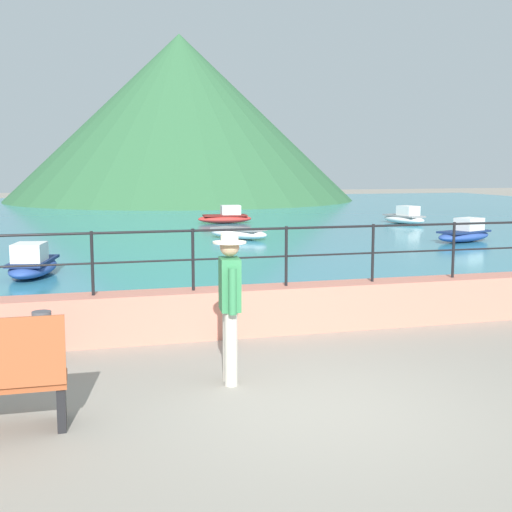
{
  "coord_description": "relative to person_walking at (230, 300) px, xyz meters",
  "views": [
    {
      "loc": [
        -2.43,
        -6.38,
        2.5
      ],
      "look_at": [
        0.38,
        3.7,
        1.1
      ],
      "focal_mm": 47.64,
      "sensor_mm": 36.0,
      "label": 1
    }
  ],
  "objects": [
    {
      "name": "boat_2",
      "position": [
        4.75,
        20.75,
        -0.65
      ],
      "size": [
        2.36,
        1.06,
        0.76
      ],
      "color": "red",
      "rests_on": "lake_water"
    },
    {
      "name": "bollard",
      "position": [
        -2.11,
        1.4,
        -0.64
      ],
      "size": [
        0.24,
        0.24,
        0.67
      ],
      "primitive_type": "cylinder",
      "color": "#4C4C51",
      "rests_on": "ground"
    },
    {
      "name": "boat_3",
      "position": [
        3.74,
        14.52,
        -0.72
      ],
      "size": [
        2.08,
        2.39,
        0.36
      ],
      "color": "white",
      "rests_on": "lake_water"
    },
    {
      "name": "ground_plane",
      "position": [
        0.68,
        -1.01,
        -0.98
      ],
      "size": [
        120.0,
        120.0,
        0.0
      ],
      "primitive_type": "plane",
      "color": "gray"
    },
    {
      "name": "boat_4",
      "position": [
        -2.54,
        8.28,
        -0.65
      ],
      "size": [
        1.35,
        2.44,
        0.76
      ],
      "color": "#2D4C9E",
      "rests_on": "lake_water"
    },
    {
      "name": "boat_0",
      "position": [
        11.98,
        18.5,
        -0.65
      ],
      "size": [
        1.42,
        2.45,
        0.76
      ],
      "color": "white",
      "rests_on": "lake_water"
    },
    {
      "name": "hill_main",
      "position": [
        6.2,
        41.28,
        4.84
      ],
      "size": [
        24.59,
        24.59,
        11.64
      ],
      "primitive_type": "cone",
      "color": "#33663D",
      "rests_on": "ground"
    },
    {
      "name": "railing",
      "position": [
        0.68,
        2.19,
        0.33
      ],
      "size": [
        18.44,
        0.04,
        0.9
      ],
      "color": "black",
      "rests_on": "promenade_wall"
    },
    {
      "name": "lake_water",
      "position": [
        0.68,
        24.83,
        -0.95
      ],
      "size": [
        64.0,
        44.32,
        0.06
      ],
      "primitive_type": "cube",
      "color": "teal",
      "rests_on": "ground"
    },
    {
      "name": "person_walking",
      "position": [
        0.0,
        0.0,
        0.0
      ],
      "size": [
        0.38,
        0.57,
        1.75
      ],
      "color": "beige",
      "rests_on": "ground"
    },
    {
      "name": "promenade_wall",
      "position": [
        0.68,
        2.19,
        -0.63
      ],
      "size": [
        20.0,
        0.56,
        0.7
      ],
      "primitive_type": "cube",
      "color": "tan",
      "rests_on": "ground"
    },
    {
      "name": "boat_1",
      "position": [
        10.58,
        11.77,
        -0.65
      ],
      "size": [
        2.47,
        1.67,
        0.76
      ],
      "color": "#2D4C9E",
      "rests_on": "lake_water"
    }
  ]
}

